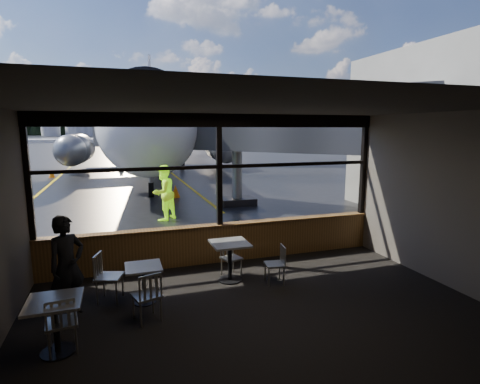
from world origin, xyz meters
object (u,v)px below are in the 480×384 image
chair_mid_w (109,277)px  cone_wing (52,173)px  cafe_table_near (230,262)px  ground_crew (163,193)px  cafe_table_left (56,327)px  passenger (67,266)px  airliner (150,93)px  chair_near_e (275,265)px  jet_bridge (270,151)px  cone_nose (176,191)px  chair_mid_s (147,296)px  chair_near_n (231,259)px  cafe_table_mid (144,284)px  chair_left_s (62,323)px

chair_mid_w → cone_wing: 20.63m
cafe_table_near → ground_crew: 5.92m
cafe_table_left → passenger: size_ratio=0.46×
cone_wing → ground_crew: bearing=-68.4°
airliner → chair_near_e: 24.59m
airliner → passenger: size_ratio=22.13×
chair_mid_w → chair_near_e: bearing=104.1°
jet_bridge → chair_near_e: jet_bridge is taller
jet_bridge → chair_near_e: bearing=-112.0°
passenger → cone_nose: 11.25m
cafe_table_left → chair_near_e: chair_near_e is taller
chair_mid_s → cone_wing: (-4.49, 21.24, -0.17)m
chair_near_n → cone_wing: size_ratio=1.48×
passenger → chair_mid_w: bearing=-10.7°
chair_mid_s → chair_mid_w: (-0.59, 0.98, 0.02)m
chair_near_e → cafe_table_mid: bearing=99.2°
chair_mid_s → passenger: size_ratio=0.51×
cafe_table_mid → chair_mid_s: 0.71m
airliner → chair_left_s: bearing=-92.6°
airliner → chair_near_e: bearing=-83.9°
cafe_table_near → cafe_table_mid: bearing=-165.2°
cone_nose → chair_near_e: bearing=-87.7°
cone_wing → chair_near_n: bearing=-72.2°
chair_mid_s → chair_mid_w: size_ratio=0.96×
passenger → cafe_table_left: bearing=-130.1°
chair_near_e → chair_mid_s: size_ratio=0.92×
chair_left_s → cone_wing: 22.01m
jet_bridge → cone_nose: size_ratio=18.40×
cafe_table_mid → cafe_table_left: cafe_table_left is taller
cafe_table_near → passenger: bearing=-170.1°
chair_near_e → chair_near_n: (-0.73, 0.66, -0.01)m
chair_mid_w → cafe_table_left: bearing=-6.4°
cafe_table_left → cone_nose: bearing=73.7°
cafe_table_mid → passenger: passenger is taller
jet_bridge → cone_nose: bearing=133.4°
cafe_table_left → chair_mid_w: size_ratio=0.87×
airliner → cafe_table_mid: size_ratio=54.74×
cafe_table_mid → chair_mid_w: 0.67m
jet_bridge → cone_wing: size_ratio=19.77×
cone_wing → cafe_table_mid: bearing=-77.7°
chair_near_e → cone_nose: bearing=10.6°
jet_bridge → ground_crew: size_ratio=5.47×
ground_crew → chair_near_e: bearing=61.7°
jet_bridge → ground_crew: jet_bridge is taller
cafe_table_near → cone_wing: cafe_table_near is taller
airliner → cafe_table_left: airliner is taller
cafe_table_mid → cone_wing: bearing=102.3°
jet_bridge → passenger: bearing=-133.1°
cone_wing → chair_near_e: bearing=-70.9°
cafe_table_left → chair_mid_w: (0.69, 1.51, 0.06)m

